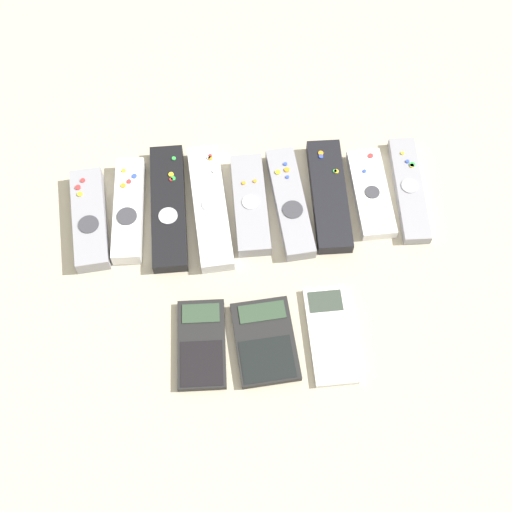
# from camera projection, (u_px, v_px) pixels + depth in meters

# --- Properties ---
(ground_plane) EXTENTS (3.00, 3.00, 0.00)m
(ground_plane) POSITION_uv_depth(u_px,v_px,m) (258.00, 281.00, 1.06)
(ground_plane) COLOR #B2A88E
(remote_0) EXTENTS (0.06, 0.17, 0.03)m
(remote_0) POSITION_uv_depth(u_px,v_px,m) (90.00, 219.00, 1.09)
(remote_0) COLOR gray
(remote_0) RESTS_ON ground_plane
(remote_1) EXTENTS (0.05, 0.18, 0.03)m
(remote_1) POSITION_uv_depth(u_px,v_px,m) (129.00, 210.00, 1.10)
(remote_1) COLOR white
(remote_1) RESTS_ON ground_plane
(remote_2) EXTENTS (0.05, 0.22, 0.02)m
(remote_2) POSITION_uv_depth(u_px,v_px,m) (168.00, 207.00, 1.10)
(remote_2) COLOR black
(remote_2) RESTS_ON ground_plane
(remote_3) EXTENTS (0.06, 0.22, 0.02)m
(remote_3) POSITION_uv_depth(u_px,v_px,m) (210.00, 207.00, 1.10)
(remote_3) COLOR silver
(remote_3) RESTS_ON ground_plane
(remote_4) EXTENTS (0.05, 0.17, 0.02)m
(remote_4) POSITION_uv_depth(u_px,v_px,m) (251.00, 204.00, 1.11)
(remote_4) COLOR gray
(remote_4) RESTS_ON ground_plane
(remote_5) EXTENTS (0.06, 0.19, 0.02)m
(remote_5) POSITION_uv_depth(u_px,v_px,m) (290.00, 203.00, 1.11)
(remote_5) COLOR gray
(remote_5) RESTS_ON ground_plane
(remote_6) EXTENTS (0.06, 0.20, 0.02)m
(remote_6) POSITION_uv_depth(u_px,v_px,m) (329.00, 195.00, 1.11)
(remote_6) COLOR black
(remote_6) RESTS_ON ground_plane
(remote_7) EXTENTS (0.05, 0.16, 0.02)m
(remote_7) POSITION_uv_depth(u_px,v_px,m) (371.00, 193.00, 1.12)
(remote_7) COLOR white
(remote_7) RESTS_ON ground_plane
(remote_8) EXTENTS (0.05, 0.19, 0.02)m
(remote_8) POSITION_uv_depth(u_px,v_px,m) (409.00, 189.00, 1.12)
(remote_8) COLOR gray
(remote_8) RESTS_ON ground_plane
(calculator_0) EXTENTS (0.07, 0.13, 0.01)m
(calculator_0) POSITION_uv_depth(u_px,v_px,m) (202.00, 344.00, 1.01)
(calculator_0) COLOR black
(calculator_0) RESTS_ON ground_plane
(calculator_1) EXTENTS (0.09, 0.13, 0.01)m
(calculator_1) POSITION_uv_depth(u_px,v_px,m) (267.00, 341.00, 1.01)
(calculator_1) COLOR black
(calculator_1) RESTS_ON ground_plane
(calculator_2) EXTENTS (0.06, 0.15, 0.01)m
(calculator_2) POSITION_uv_depth(u_px,v_px,m) (330.00, 335.00, 1.01)
(calculator_2) COLOR silver
(calculator_2) RESTS_ON ground_plane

